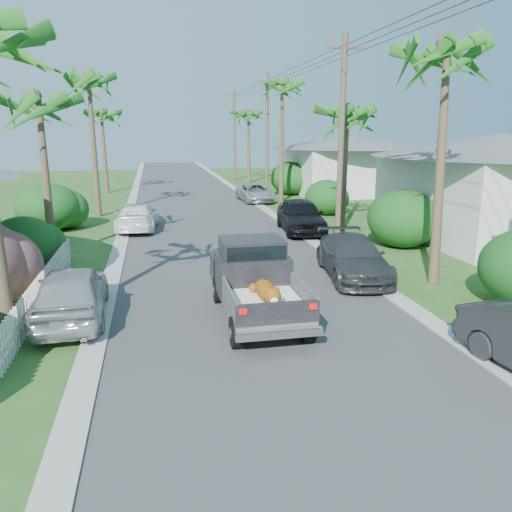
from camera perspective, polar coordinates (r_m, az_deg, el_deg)
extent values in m
plane|color=#28531F|center=(10.32, 5.38, -14.46)|extent=(120.00, 120.00, 0.00)
cube|color=#38383A|center=(34.12, -6.90, 5.67)|extent=(8.00, 100.00, 0.02)
cube|color=#A5A39E|center=(34.04, -14.16, 5.36)|extent=(0.60, 100.00, 0.06)
cube|color=#A5A39E|center=(34.72, 0.22, 5.95)|extent=(0.60, 100.00, 0.06)
cylinder|color=black|center=(11.72, -2.20, -8.72)|extent=(0.28, 0.76, 0.76)
cylinder|color=black|center=(12.09, 5.85, -8.06)|extent=(0.28, 0.76, 0.76)
cylinder|color=black|center=(14.74, -4.28, -3.91)|extent=(0.28, 0.76, 0.76)
cylinder|color=black|center=(15.03, 2.17, -3.52)|extent=(0.28, 0.76, 0.76)
cube|color=slate|center=(12.38, 1.20, -6.25)|extent=(1.90, 2.40, 0.24)
cube|color=slate|center=(12.09, -3.07, -4.86)|extent=(0.06, 2.40, 0.55)
cube|color=slate|center=(12.48, 5.34, -4.30)|extent=(0.06, 2.40, 0.55)
cube|color=black|center=(11.18, 2.54, -6.55)|extent=(1.92, 0.08, 0.52)
cube|color=silver|center=(11.20, 2.71, -8.89)|extent=(1.98, 0.18, 0.18)
cube|color=red|center=(10.94, -1.49, -6.36)|extent=(0.18, 0.05, 0.14)
cube|color=red|center=(11.31, 6.56, -5.75)|extent=(0.18, 0.05, 0.14)
cube|color=black|center=(13.96, -0.47, -2.02)|extent=(1.94, 1.65, 1.10)
cube|color=black|center=(13.78, -0.47, 0.90)|extent=(1.70, 1.35, 0.55)
cube|color=black|center=(13.15, 0.09, 0.12)|extent=(1.60, 0.05, 0.45)
cube|color=black|center=(15.19, -1.38, -1.28)|extent=(1.94, 1.20, 0.80)
cube|color=white|center=(12.31, 1.20, -5.38)|extent=(1.70, 2.10, 0.16)
ellipsoid|color=orange|center=(12.30, 1.11, -3.91)|extent=(0.48, 1.25, 0.43)
sphere|color=orange|center=(11.59, 1.92, -4.65)|extent=(0.40, 0.40, 0.40)
ellipsoid|color=white|center=(12.34, 1.10, -4.35)|extent=(0.32, 0.86, 0.18)
imported|color=#303335|center=(17.51, 11.00, -0.18)|extent=(2.57, 4.97, 1.38)
imported|color=black|center=(25.04, 5.13, 4.60)|extent=(2.42, 5.04, 1.66)
imported|color=#AFB3B6|center=(36.03, -0.09, 7.21)|extent=(2.29, 4.63, 1.26)
imported|color=#BABDC2|center=(14.13, -20.33, -4.02)|extent=(1.95, 4.45, 1.49)
imported|color=white|center=(26.23, -13.36, 4.36)|extent=(2.29, 4.80, 1.35)
cone|color=brown|center=(21.13, -22.88, 8.03)|extent=(0.36, 0.61, 6.21)
cone|color=brown|center=(30.84, -18.05, 11.67)|extent=(0.36, 0.36, 8.00)
cone|color=brown|center=(42.85, -16.95, 11.22)|extent=(0.36, 0.75, 6.51)
cone|color=brown|center=(17.25, 20.30, 9.32)|extent=(0.36, 0.73, 7.51)
cone|color=brown|center=(25.50, 10.06, 9.52)|extent=(0.36, 0.54, 6.01)
cone|color=brown|center=(35.79, 2.94, 12.72)|extent=(0.36, 0.36, 8.20)
cone|color=brown|center=(49.54, -0.85, 12.28)|extent=(0.36, 0.63, 6.81)
ellipsoid|color=#14461C|center=(19.62, -25.09, 1.20)|extent=(2.40, 2.64, 2.00)
ellipsoid|color=#14461C|center=(27.42, -22.64, 5.18)|extent=(3.20, 3.52, 2.40)
ellipsoid|color=#14461C|center=(22.59, 16.42, 4.14)|extent=(3.00, 3.30, 2.50)
ellipsoid|color=#14461C|center=(30.67, 8.06, 6.66)|extent=(2.60, 2.86, 2.10)
ellipsoid|color=#14461C|center=(40.27, 3.97, 8.86)|extent=(3.20, 3.52, 2.60)
cube|color=white|center=(15.18, -23.53, -4.07)|extent=(0.10, 11.00, 1.00)
cube|color=silver|center=(26.13, 25.69, 6.04)|extent=(8.00, 9.00, 3.80)
cone|color=#595B60|center=(25.97, 26.25, 11.28)|extent=(6.48, 6.48, 1.00)
cube|color=silver|center=(41.84, 10.69, 9.53)|extent=(9.00, 8.00, 3.60)
cone|color=#595B60|center=(41.74, 10.83, 12.68)|extent=(6.48, 6.48, 1.00)
cylinder|color=brown|center=(23.20, 9.71, 12.83)|extent=(0.26, 0.26, 9.00)
cube|color=brown|center=(23.46, 10.13, 22.39)|extent=(1.60, 0.10, 0.10)
cylinder|color=brown|center=(37.59, 1.26, 13.40)|extent=(0.26, 0.26, 9.00)
cube|color=brown|center=(37.75, 1.29, 19.33)|extent=(1.60, 0.10, 0.10)
cylinder|color=brown|center=(52.32, -2.48, 13.57)|extent=(0.26, 0.26, 9.00)
cube|color=brown|center=(52.43, -2.53, 17.84)|extent=(1.60, 0.10, 0.10)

